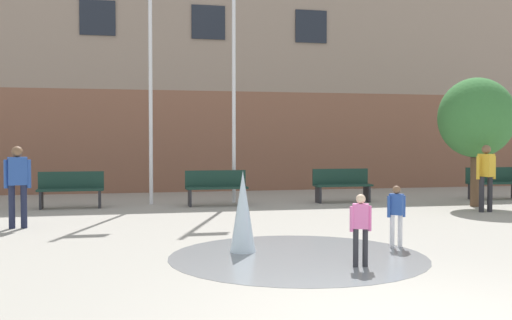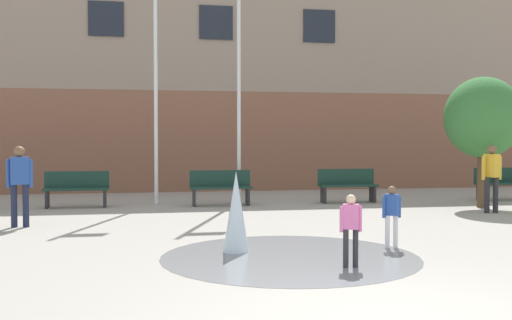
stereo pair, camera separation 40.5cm
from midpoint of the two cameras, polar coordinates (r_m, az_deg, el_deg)
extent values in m
cube|color=brown|center=(22.72, -6.06, 1.81)|extent=(36.00, 6.00, 3.31)
cube|color=gray|center=(23.01, -6.10, 11.01)|extent=(36.00, 6.00, 4.05)
cube|color=#1E232D|center=(19.97, -15.44, 12.93)|extent=(1.10, 0.06, 1.10)
cube|color=#1E232D|center=(20.09, -5.15, 12.93)|extent=(1.10, 0.06, 1.10)
cube|color=#1E232D|center=(20.80, 4.69, 12.55)|extent=(1.10, 0.06, 1.10)
cylinder|color=gray|center=(8.90, 2.67, -9.15)|extent=(3.79, 3.79, 0.01)
cone|color=silver|center=(9.14, -2.54, -4.94)|extent=(0.40, 0.40, 1.24)
cube|color=#28282D|center=(15.78, -20.47, -3.60)|extent=(0.06, 0.40, 0.44)
cube|color=#28282D|center=(15.64, -15.38, -3.60)|extent=(0.06, 0.40, 0.44)
cube|color=#19382D|center=(15.67, -17.95, -2.71)|extent=(1.60, 0.44, 0.05)
cube|color=#19382D|center=(15.85, -17.89, -1.81)|extent=(1.60, 0.04, 0.42)
cube|color=#28282D|center=(15.48, -7.08, -3.60)|extent=(0.06, 0.40, 0.44)
cube|color=#28282D|center=(15.67, -1.96, -3.52)|extent=(0.06, 0.40, 0.44)
cube|color=#19382D|center=(15.54, -4.51, -2.66)|extent=(1.60, 0.44, 0.05)
cube|color=#19382D|center=(15.72, -4.61, -1.75)|extent=(1.60, 0.04, 0.42)
cube|color=#28282D|center=(16.27, 5.25, -3.32)|extent=(0.06, 0.40, 0.44)
cube|color=#28282D|center=(16.74, 9.83, -3.19)|extent=(0.06, 0.40, 0.44)
cube|color=#19382D|center=(16.47, 7.58, -2.41)|extent=(1.60, 0.44, 0.05)
cube|color=#19382D|center=(16.64, 7.35, -1.55)|extent=(1.60, 0.04, 0.42)
cube|color=#28282D|center=(18.08, 19.33, -2.89)|extent=(0.06, 0.40, 0.44)
cube|color=#19382D|center=(18.43, 21.20, -2.06)|extent=(1.60, 0.44, 0.05)
cube|color=#19382D|center=(18.59, 20.87, -1.30)|extent=(1.60, 0.04, 0.42)
cylinder|color=#28282D|center=(8.21, 8.07, -8.30)|extent=(0.07, 0.07, 0.52)
cylinder|color=#28282D|center=(8.25, 8.97, -8.24)|extent=(0.07, 0.07, 0.52)
cube|color=pink|center=(8.17, 8.54, -5.32)|extent=(0.24, 0.20, 0.33)
sphere|color=beige|center=(8.14, 8.54, -3.69)|extent=(0.13, 0.13, 0.13)
cylinder|color=pink|center=(8.12, 7.67, -5.59)|extent=(0.05, 0.05, 0.34)
cylinder|color=pink|center=(8.22, 9.39, -5.52)|extent=(0.05, 0.05, 0.34)
cylinder|color=silver|center=(9.77, 11.68, -6.66)|extent=(0.07, 0.07, 0.52)
cylinder|color=silver|center=(9.83, 12.41, -6.62)|extent=(0.07, 0.07, 0.52)
cube|color=#284C9E|center=(9.75, 12.07, -4.15)|extent=(0.24, 0.23, 0.33)
sphere|color=brown|center=(9.73, 12.08, -2.79)|extent=(0.13, 0.13, 0.13)
cylinder|color=#284C9E|center=(9.70, 11.36, -4.38)|extent=(0.05, 0.05, 0.34)
cylinder|color=#284C9E|center=(9.80, 12.76, -4.32)|extent=(0.05, 0.05, 0.34)
cylinder|color=#1E233D|center=(12.56, -23.10, -4.13)|extent=(0.12, 0.12, 0.84)
cylinder|color=#1E233D|center=(12.52, -22.11, -4.13)|extent=(0.12, 0.12, 0.84)
cube|color=#284C9E|center=(12.49, -22.64, -0.98)|extent=(0.39, 0.29, 0.54)
sphere|color=brown|center=(12.48, -22.67, 0.74)|extent=(0.21, 0.21, 0.21)
cylinder|color=#284C9E|center=(12.53, -23.59, -1.23)|extent=(0.08, 0.08, 0.55)
cylinder|color=#284C9E|center=(12.46, -21.69, -1.23)|extent=(0.08, 0.08, 0.55)
cylinder|color=#28282D|center=(15.04, 19.97, -3.10)|extent=(0.12, 0.12, 0.84)
cylinder|color=#28282D|center=(15.16, 20.67, -3.07)|extent=(0.12, 0.12, 0.84)
cube|color=gold|center=(15.06, 20.35, -0.47)|extent=(0.30, 0.39, 0.54)
sphere|color=brown|center=(15.05, 20.37, 0.96)|extent=(0.21, 0.21, 0.21)
cylinder|color=gold|center=(14.95, 19.67, -0.69)|extent=(0.08, 0.08, 0.55)
cylinder|color=gold|center=(15.17, 21.02, -0.67)|extent=(0.08, 0.08, 0.55)
cylinder|color=silver|center=(16.18, -10.74, 8.83)|extent=(0.10, 0.10, 7.32)
cylinder|color=silver|center=(16.41, -2.84, 9.32)|extent=(0.10, 0.10, 7.63)
cylinder|color=brown|center=(16.26, 19.50, -1.98)|extent=(0.25, 0.25, 1.26)
ellipsoid|color=#387538|center=(16.23, 19.57, 3.83)|extent=(1.92, 1.92, 2.04)
camera|label=1|loc=(0.20, -90.95, -0.03)|focal=42.00mm
camera|label=2|loc=(0.20, 89.05, 0.03)|focal=42.00mm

